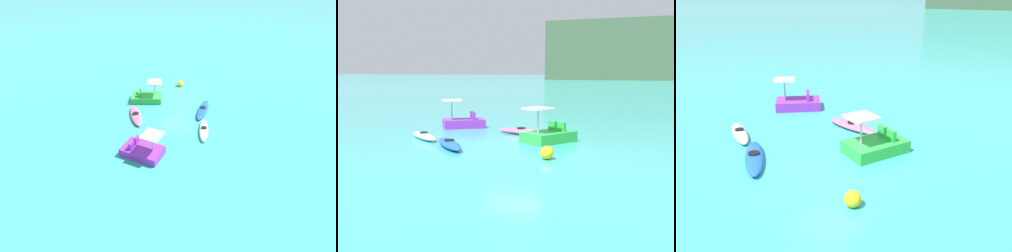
# 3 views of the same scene
# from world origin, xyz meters

# --- Properties ---
(ground_plane) EXTENTS (600.00, 600.00, 0.00)m
(ground_plane) POSITION_xyz_m (0.00, 0.00, 0.00)
(ground_plane) COLOR #38ADA8
(kayak_white) EXTENTS (2.44, 2.16, 0.37)m
(kayak_white) POSITION_xyz_m (-4.98, 1.14, 0.16)
(kayak_white) COLOR white
(kayak_white) RESTS_ON ground_plane
(kayak_pink) EXTENTS (2.92, 1.54, 0.37)m
(kayak_pink) POSITION_xyz_m (-0.84, 4.19, 0.16)
(kayak_pink) COLOR pink
(kayak_pink) RESTS_ON ground_plane
(kayak_blue) EXTENTS (2.48, 2.80, 0.37)m
(kayak_blue) POSITION_xyz_m (-2.80, -0.53, 0.16)
(kayak_blue) COLOR blue
(kayak_blue) RESTS_ON ground_plane
(pedal_boat_green) EXTENTS (2.57, 2.83, 1.68)m
(pedal_boat_green) POSITION_xyz_m (1.06, 2.23, 0.34)
(pedal_boat_green) COLOR green
(pedal_boat_green) RESTS_ON ground_plane
(pedal_boat_purple) EXTENTS (2.83, 2.56, 1.68)m
(pedal_boat_purple) POSITION_xyz_m (-4.88, 5.74, 0.34)
(pedal_boat_purple) COLOR purple
(pedal_boat_purple) RESTS_ON ground_plane
(buoy_yellow) EXTENTS (0.53, 0.53, 0.53)m
(buoy_yellow) POSITION_xyz_m (1.84, -1.63, 0.26)
(buoy_yellow) COLOR yellow
(buoy_yellow) RESTS_ON ground_plane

